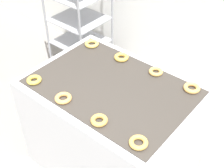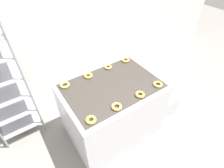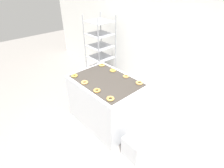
{
  "view_description": "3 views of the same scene",
  "coord_description": "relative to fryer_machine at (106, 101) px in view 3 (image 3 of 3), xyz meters",
  "views": [
    {
      "loc": [
        1.17,
        -0.69,
        2.46
      ],
      "look_at": [
        0.0,
        0.72,
        0.96
      ],
      "focal_mm": 50.0,
      "sensor_mm": 36.0,
      "label": 1
    },
    {
      "loc": [
        -0.95,
        -0.68,
        2.44
      ],
      "look_at": [
        0.0,
        0.72,
        0.96
      ],
      "focal_mm": 28.0,
      "sensor_mm": 36.0,
      "label": 2
    },
    {
      "loc": [
        2.08,
        -1.04,
        2.54
      ],
      "look_at": [
        0.0,
        0.87,
        0.79
      ],
      "focal_mm": 28.0,
      "sensor_mm": 36.0,
      "label": 3
    }
  ],
  "objects": [
    {
      "name": "donut_near_left",
      "position": [
        -0.5,
        -0.34,
        0.49
      ],
      "size": [
        0.12,
        0.12,
        0.03
      ],
      "primitive_type": "torus",
      "color": "gold",
      "rests_on": "fryer_machine"
    },
    {
      "name": "baking_rack_cart",
      "position": [
        -1.19,
        0.85,
        0.45
      ],
      "size": [
        0.58,
        0.55,
        1.8
      ],
      "color": "gray",
      "rests_on": "ground_plane"
    },
    {
      "name": "donut_near_right",
      "position": [
        0.49,
        -0.33,
        0.49
      ],
      "size": [
        0.12,
        0.12,
        0.03
      ],
      "primitive_type": "torus",
      "color": "gold",
      "rests_on": "fryer_machine"
    },
    {
      "name": "wall_back",
      "position": [
        -0.0,
        1.4,
        0.93
      ],
      "size": [
        8.0,
        0.05,
        2.8
      ],
      "color": "white",
      "rests_on": "ground_plane"
    },
    {
      "name": "donut_near_midleft",
      "position": [
        -0.17,
        -0.35,
        0.49
      ],
      "size": [
        0.12,
        0.12,
        0.03
      ],
      "primitive_type": "torus",
      "color": "#D9994F",
      "rests_on": "fryer_machine"
    },
    {
      "name": "fryer_machine",
      "position": [
        0.0,
        0.0,
        0.0
      ],
      "size": [
        1.31,
        0.94,
        0.94
      ],
      "color": "silver",
      "rests_on": "ground_plane"
    },
    {
      "name": "donut_near_midright",
      "position": [
        0.17,
        -0.35,
        0.49
      ],
      "size": [
        0.12,
        0.12,
        0.03
      ],
      "primitive_type": "torus",
      "color": "gold",
      "rests_on": "fryer_machine"
    },
    {
      "name": "donut_far_midleft",
      "position": [
        -0.17,
        0.33,
        0.49
      ],
      "size": [
        0.12,
        0.12,
        0.03
      ],
      "primitive_type": "torus",
      "color": "gold",
      "rests_on": "fryer_machine"
    },
    {
      "name": "ground_plane",
      "position": [
        -0.0,
        -0.72,
        -0.47
      ],
      "size": [
        14.0,
        14.0,
        0.0
      ],
      "primitive_type": "plane",
      "color": "gray"
    },
    {
      "name": "donut_far_right",
      "position": [
        0.49,
        0.35,
        0.49
      ],
      "size": [
        0.13,
        0.13,
        0.03
      ],
      "primitive_type": "torus",
      "color": "tan",
      "rests_on": "fryer_machine"
    },
    {
      "name": "donut_far_midright",
      "position": [
        0.17,
        0.35,
        0.49
      ],
      "size": [
        0.11,
        0.11,
        0.03
      ],
      "primitive_type": "torus",
      "color": "tan",
      "rests_on": "fryer_machine"
    },
    {
      "name": "donut_far_left",
      "position": [
        -0.51,
        0.33,
        0.49
      ],
      "size": [
        0.13,
        0.13,
        0.03
      ],
      "primitive_type": "torus",
      "color": "gold",
      "rests_on": "fryer_machine"
    },
    {
      "name": "glaze_bin",
      "position": [
        0.95,
        -0.23,
        -0.28
      ],
      "size": [
        0.33,
        0.29,
        0.37
      ],
      "color": "silver",
      "rests_on": "ground_plane"
    }
  ]
}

